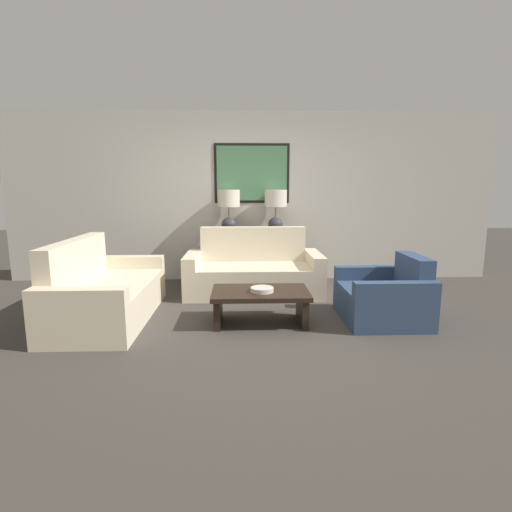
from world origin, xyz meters
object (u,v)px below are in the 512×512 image
object	(u,v)px
couch_by_back_wall	(254,273)
decorative_bowl	(262,290)
console_table	(252,258)
table_lamp_right	(276,207)
armchair_near_back_wall	(385,298)
couch_by_side	(104,294)
table_lamp_left	(229,207)
coffee_table	(260,299)

from	to	relation	value
couch_by_back_wall	decorative_bowl	size ratio (longest dim) A/B	7.53
console_table	decorative_bowl	bearing A→B (deg)	-88.46
table_lamp_right	decorative_bowl	xyz separation A→B (m)	(-0.31, -2.00, -0.79)
decorative_bowl	armchair_near_back_wall	size ratio (longest dim) A/B	0.26
console_table	armchair_near_back_wall	size ratio (longest dim) A/B	1.29
couch_by_side	table_lamp_left	bearing A→B (deg)	51.43
coffee_table	decorative_bowl	world-z (taller)	decorative_bowl
couch_by_back_wall	armchair_near_back_wall	bearing A→B (deg)	-40.31
armchair_near_back_wall	coffee_table	bearing A→B (deg)	-177.79
console_table	table_lamp_right	xyz separation A→B (m)	(0.36, 0.00, 0.80)
couch_by_back_wall	armchair_near_back_wall	distance (m)	1.90
couch_by_back_wall	decorative_bowl	distance (m)	1.34
armchair_near_back_wall	couch_by_side	bearing A→B (deg)	177.02
decorative_bowl	console_table	bearing A→B (deg)	91.54
table_lamp_right	couch_by_side	xyz separation A→B (m)	(-2.10, -1.72, -0.89)
couch_by_side	coffee_table	distance (m)	1.79
table_lamp_right	coffee_table	bearing A→B (deg)	-99.47
table_lamp_right	couch_by_side	bearing A→B (deg)	-140.61
table_lamp_left	couch_by_back_wall	world-z (taller)	table_lamp_left
couch_by_side	couch_by_back_wall	bearing A→B (deg)	31.49
table_lamp_left	table_lamp_right	world-z (taller)	same
couch_by_side	console_table	bearing A→B (deg)	44.78
table_lamp_right	decorative_bowl	size ratio (longest dim) A/B	2.71
decorative_bowl	table_lamp_right	bearing A→B (deg)	81.22
table_lamp_right	armchair_near_back_wall	size ratio (longest dim) A/B	0.72
table_lamp_left	couch_by_side	distance (m)	2.38
couch_by_back_wall	armchair_near_back_wall	size ratio (longest dim) A/B	1.99
table_lamp_left	coffee_table	size ratio (longest dim) A/B	0.64
table_lamp_left	coffee_table	distance (m)	2.19
console_table	couch_by_side	world-z (taller)	couch_by_side
couch_by_side	armchair_near_back_wall	bearing A→B (deg)	-2.98
console_table	couch_by_back_wall	xyz separation A→B (m)	(0.00, -0.66, -0.09)
couch_by_back_wall	couch_by_side	world-z (taller)	same
table_lamp_right	couch_by_back_wall	distance (m)	1.17
console_table	couch_by_back_wall	world-z (taller)	couch_by_back_wall
table_lamp_left	table_lamp_right	size ratio (longest dim) A/B	1.00
table_lamp_left	coffee_table	xyz separation A→B (m)	(0.40, -1.94, -0.92)
couch_by_back_wall	coffee_table	size ratio (longest dim) A/B	1.78
table_lamp_left	coffee_table	bearing A→B (deg)	-78.36
table_lamp_right	couch_by_side	size ratio (longest dim) A/B	0.36
table_lamp_left	armchair_near_back_wall	distance (m)	2.78
couch_by_side	armchair_near_back_wall	xyz separation A→B (m)	(3.18, -0.17, -0.04)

